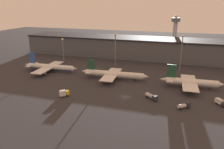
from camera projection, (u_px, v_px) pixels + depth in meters
ground at (125, 97)px, 122.15m from camera, size 600.00×600.00×0.00m
terminal_building at (150, 48)px, 204.53m from camera, size 244.10×31.91×18.99m
airplane_0 at (50, 67)px, 166.72m from camera, size 44.52×35.37×13.76m
airplane_1 at (114, 74)px, 149.58m from camera, size 48.11×30.41×12.95m
airplane_2 at (191, 82)px, 134.01m from camera, size 38.45×31.02×14.05m
service_vehicle_0 at (184, 106)px, 107.96m from camera, size 6.56×5.54×3.07m
service_vehicle_1 at (64, 93)px, 121.76m from camera, size 4.88×5.35×3.90m
service_vehicle_2 at (152, 96)px, 118.61m from camera, size 7.53×6.40×3.08m
service_vehicle_3 at (221, 102)px, 111.67m from camera, size 5.59×6.49×3.00m
lamp_post_0 at (63, 46)px, 191.47m from camera, size 1.80×1.80×20.90m
lamp_post_1 at (115, 46)px, 176.89m from camera, size 1.80×1.80×26.65m
lamp_post_2 at (182, 49)px, 162.09m from camera, size 1.80×1.80×27.89m
control_tower at (175, 30)px, 233.76m from camera, size 9.00×9.00×37.90m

